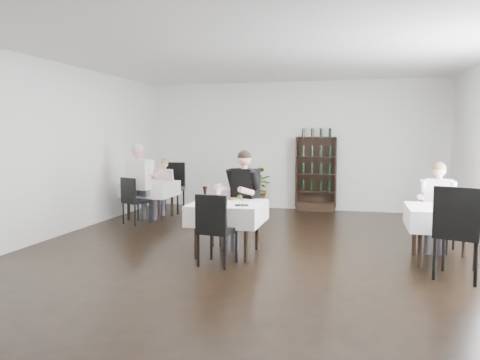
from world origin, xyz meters
name	(u,v)px	position (x,y,z in m)	size (l,w,h in m)	color
room_shell	(248,153)	(0.00, 0.00, 1.50)	(9.00, 9.00, 9.00)	black
wine_shelf	(316,175)	(0.60, 4.31, 0.85)	(0.90, 0.28, 1.75)	black
main_table	(228,213)	(-0.30, 0.00, 0.62)	(1.03, 1.03, 0.77)	black
left_table	(151,189)	(-2.70, 2.50, 0.62)	(0.98, 0.98, 0.77)	black
right_table	(444,218)	(2.70, 0.30, 0.62)	(0.98, 0.98, 0.77)	black
potted_tree	(256,188)	(-0.80, 4.19, 0.52)	(0.93, 0.81, 1.04)	#2B5A1E
main_chair_far	(241,206)	(-0.27, 0.68, 0.62)	(0.58, 0.58, 1.09)	black
main_chair_near	(215,225)	(-0.30, -0.65, 0.56)	(0.51, 0.51, 0.98)	black
left_chair_far	(172,184)	(-2.56, 3.36, 0.65)	(0.55, 0.55, 1.13)	black
left_chair_near	(133,198)	(-2.74, 1.78, 0.53)	(0.56, 0.57, 0.93)	black
right_chair_far	(439,213)	(2.75, 1.08, 0.57)	(0.60, 0.60, 1.00)	black
right_chair_near	(459,227)	(2.72, -0.54, 0.66)	(0.68, 0.69, 1.15)	black
diner_main	(242,191)	(-0.22, 0.52, 0.88)	(0.69, 0.72, 1.52)	#42424A
diner_left_far	(163,182)	(-2.67, 3.10, 0.71)	(0.46, 0.46, 1.23)	#42424A
diner_left_near	(141,177)	(-2.67, 1.99, 0.92)	(0.61, 0.62, 1.59)	#42424A
diner_right_far	(438,200)	(2.71, 0.98, 0.78)	(0.56, 0.59, 1.35)	#42424A
plate_far	(235,199)	(-0.24, 0.21, 0.79)	(0.35, 0.35, 0.09)	white
plate_near	(220,204)	(-0.34, -0.25, 0.79)	(0.23, 0.23, 0.07)	white
pilsner_dark	(205,194)	(-0.64, -0.05, 0.89)	(0.07, 0.07, 0.29)	black
pilsner_lager	(220,194)	(-0.45, 0.11, 0.88)	(0.06, 0.06, 0.27)	#C18B31
coke_bottle	(218,195)	(-0.45, 0.00, 0.88)	(0.07, 0.07, 0.27)	silver
napkin_cutlery	(242,205)	(-0.03, -0.23, 0.78)	(0.22, 0.20, 0.02)	black
pepper_mill	(448,202)	(2.77, 0.44, 0.82)	(0.04, 0.04, 0.10)	black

